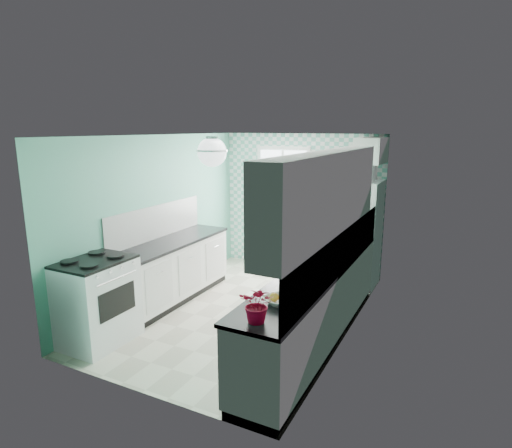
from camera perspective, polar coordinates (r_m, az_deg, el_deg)
The scene contains 26 objects.
floor at distance 6.34m, azimuth -1.45°, elevation -11.58°, with size 3.00×4.40×0.02m, color beige.
ceiling at distance 5.78m, azimuth -1.59°, elevation 11.83°, with size 3.00×4.40×0.02m, color white.
wall_back at distance 7.91m, azimuth 6.06°, elevation 2.84°, with size 3.00×0.02×2.50m, color #5BAD92.
wall_front at distance 4.19m, azimuth -15.99°, elevation -6.58°, with size 3.00×0.02×2.50m, color #5BAD92.
wall_left at distance 6.76m, azimuth -12.87°, elevation 0.89°, with size 0.02×4.40×2.50m, color #5BAD92.
wall_right at distance 5.41m, azimuth 12.75°, elevation -2.05°, with size 0.02×4.40×2.50m, color #5BAD92.
accent_wall at distance 7.89m, azimuth 6.00°, elevation 2.81°, with size 3.00×0.01×2.50m, color #6BBFAA.
window at distance 7.95m, azimuth 3.61°, elevation 5.12°, with size 1.04×0.05×1.44m.
backsplash_right at distance 5.05m, azimuth 11.37°, elevation -3.68°, with size 0.02×3.60×0.51m, color white.
backsplash_left at distance 6.70m, azimuth -13.11°, elevation 0.29°, with size 0.02×2.15×0.51m, color white.
upper_cabinets_right at distance 4.76m, azimuth 9.31°, elevation 4.09°, with size 0.33×3.20×0.90m, color white.
upper_cabinet_fridge at distance 7.08m, azimuth 15.16°, elevation 9.46°, with size 0.40×0.74×0.40m, color white.
ceiling_light at distance 5.09m, azimuth -5.89°, elevation 9.54°, with size 0.34×0.34×0.35m.
base_cabinets_right at distance 5.38m, azimuth 8.01°, elevation -10.94°, with size 0.60×3.60×0.90m, color white.
countertop_right at distance 5.22m, azimuth 8.01°, elevation -6.19°, with size 0.63×3.60×0.04m, color black.
base_cabinets_left at distance 6.73m, azimuth -10.89°, elevation -6.15°, with size 0.60×2.15×0.90m, color white.
countertop_left at distance 6.58m, azimuth -10.95°, elevation -2.30°, with size 0.63×2.15×0.04m, color black.
fridge at distance 7.28m, azimuth 13.02°, elevation -1.24°, with size 0.77×0.76×1.77m.
stove at distance 5.64m, azimuth -20.49°, elevation -9.49°, with size 0.69×0.87×1.04m.
sink at distance 5.95m, azimuth 10.70°, elevation -3.80°, with size 0.50×0.42×0.53m.
rug at distance 6.97m, azimuth 5.02°, elevation -9.15°, with size 0.64×0.91×0.01m, color maroon.
dish_towel at distance 6.22m, azimuth 7.83°, elevation -7.33°, with size 0.02×0.28×0.41m, color #56C0A6.
fruit_bowl at distance 4.18m, azimuth 3.05°, elevation -10.15°, with size 0.29×0.29×0.07m, color white.
potted_plant at distance 3.76m, azimuth 0.28°, elevation -10.64°, with size 0.31×0.27×0.34m, color #B30D10.
soap_bottle at distance 6.16m, azimuth 11.87°, elevation -2.14°, with size 0.10×0.10×0.22m, color #8EA5B7.
microwave at distance 7.11m, azimuth 13.44°, elevation 6.88°, with size 0.55×0.37×0.30m, color silver.
Camera 1 is at (2.73, -5.09, 2.60)m, focal length 30.00 mm.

